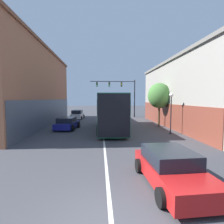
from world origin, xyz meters
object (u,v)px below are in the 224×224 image
object	(u,v)px
parked_car_left_near	(77,115)
traffic_signal_gantry	(120,89)
hatchback_foreground	(171,168)
street_tree_near	(159,96)
street_lamp	(171,106)
bus	(113,110)
parked_car_left_mid	(67,123)

from	to	relation	value
parked_car_left_near	traffic_signal_gantry	bearing A→B (deg)	-67.85
parked_car_left_near	hatchback_foreground	bearing A→B (deg)	-160.48
traffic_signal_gantry	street_tree_near	size ratio (longest dim) A/B	1.57
parked_car_left_near	street_tree_near	size ratio (longest dim) A/B	0.78
street_lamp	street_tree_near	distance (m)	4.53
traffic_signal_gantry	street_lamp	xyz separation A→B (m)	(2.99, -15.61, -2.37)
parked_car_left_near	street_lamp	world-z (taller)	street_lamp
parked_car_left_near	street_tree_near	xyz separation A→B (m)	(10.72, -8.73, 2.98)
bus	parked_car_left_near	distance (m)	11.42
parked_car_left_near	street_lamp	distance (m)	16.82
hatchback_foreground	street_tree_near	bearing A→B (deg)	-19.93
parked_car_left_near	parked_car_left_mid	size ratio (longest dim) A/B	0.99
bus	street_lamp	size ratio (longest dim) A/B	2.87
parked_car_left_near	parked_car_left_mid	world-z (taller)	parked_car_left_near
traffic_signal_gantry	street_lamp	size ratio (longest dim) A/B	2.09
bus	parked_car_left_mid	bearing A→B (deg)	89.35
hatchback_foreground	street_tree_near	size ratio (longest dim) A/B	0.82
street_lamp	traffic_signal_gantry	bearing A→B (deg)	100.84
bus	street_lamp	distance (m)	6.07
hatchback_foreground	traffic_signal_gantry	world-z (taller)	traffic_signal_gantry
hatchback_foreground	street_tree_near	distance (m)	14.76
parked_car_left_mid	street_lamp	xyz separation A→B (m)	(10.19, -3.31, 1.99)
bus	traffic_signal_gantry	world-z (taller)	traffic_signal_gantry
parked_car_left_mid	traffic_signal_gantry	world-z (taller)	traffic_signal_gantry
bus	parked_car_left_near	bearing A→B (deg)	29.65
bus	parked_car_left_near	world-z (taller)	bus
hatchback_foreground	street_lamp	size ratio (longest dim) A/B	1.09
hatchback_foreground	traffic_signal_gantry	bearing A→B (deg)	-4.85
traffic_signal_gantry	bus	bearing A→B (deg)	-100.19
bus	parked_car_left_mid	world-z (taller)	bus
parked_car_left_near	traffic_signal_gantry	world-z (taller)	traffic_signal_gantry
hatchback_foreground	parked_car_left_mid	size ratio (longest dim) A/B	1.05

